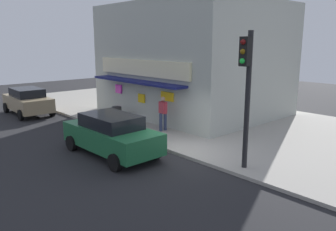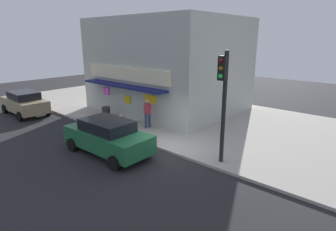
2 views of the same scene
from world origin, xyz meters
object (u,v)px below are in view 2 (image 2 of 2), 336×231
(fire_hydrant, at_px, (121,121))
(parked_car_tan, at_px, (25,103))
(trash_can, at_px, (106,113))
(traffic_light, at_px, (223,93))
(pedestrian, at_px, (148,112))
(parked_car_green, at_px, (108,136))
(potted_plant_by_doorway, at_px, (126,107))

(fire_hydrant, distance_m, parked_car_tan, 7.98)
(trash_can, bearing_deg, fire_hydrant, -12.68)
(traffic_light, height_order, parked_car_tan, traffic_light)
(traffic_light, distance_m, pedestrian, 6.21)
(pedestrian, height_order, parked_car_green, pedestrian)
(traffic_light, bearing_deg, parked_car_green, -152.42)
(pedestrian, relative_size, potted_plant_by_doorway, 1.72)
(trash_can, bearing_deg, pedestrian, 6.58)
(trash_can, relative_size, parked_car_green, 0.17)
(potted_plant_by_doorway, distance_m, parked_car_green, 6.36)
(pedestrian, bearing_deg, traffic_light, -12.74)
(potted_plant_by_doorway, relative_size, parked_car_tan, 0.23)
(fire_hydrant, distance_m, potted_plant_by_doorway, 2.58)
(traffic_light, bearing_deg, parked_car_tan, -172.06)
(trash_can, distance_m, pedestrian, 3.58)
(trash_can, xyz_separation_m, parked_car_tan, (-5.50, -2.94, 0.34))
(traffic_light, height_order, pedestrian, traffic_light)
(pedestrian, height_order, parked_car_tan, pedestrian)
(trash_can, height_order, parked_car_green, parked_car_green)
(pedestrian, bearing_deg, fire_hydrant, -148.65)
(fire_hydrant, xyz_separation_m, parked_car_green, (2.52, -2.83, 0.38))
(fire_hydrant, relative_size, trash_can, 0.95)
(pedestrian, bearing_deg, parked_car_green, -73.64)
(pedestrian, xyz_separation_m, potted_plant_by_doorway, (-3.14, 1.05, -0.37))
(traffic_light, relative_size, potted_plant_by_doorway, 4.73)
(fire_hydrant, height_order, parked_car_green, parked_car_green)
(fire_hydrant, bearing_deg, pedestrian, 31.35)
(pedestrian, distance_m, parked_car_tan, 9.61)
(trash_can, height_order, pedestrian, pedestrian)
(parked_car_tan, bearing_deg, traffic_light, 7.94)
(traffic_light, xyz_separation_m, parked_car_tan, (-14.71, -2.05, -2.30))
(traffic_light, distance_m, fire_hydrant, 7.63)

